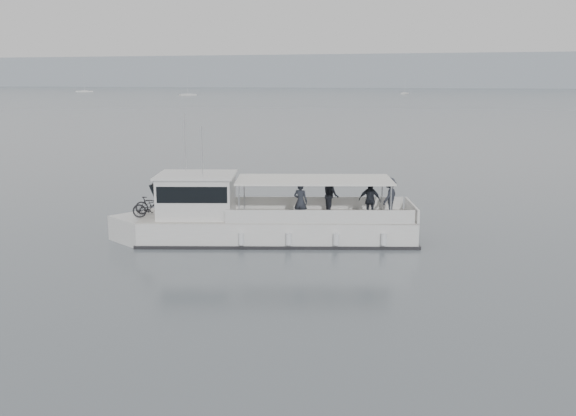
# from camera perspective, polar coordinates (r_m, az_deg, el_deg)

# --- Properties ---
(ground) EXTENTS (1400.00, 1400.00, 0.00)m
(ground) POSITION_cam_1_polar(r_m,az_deg,el_deg) (30.10, -5.42, -3.22)
(ground) COLOR #51595F
(ground) RESTS_ON ground
(headland) EXTENTS (1400.00, 90.00, 28.00)m
(headland) POSITION_cam_1_polar(r_m,az_deg,el_deg) (587.20, 15.40, 11.64)
(headland) COLOR #939EA8
(headland) RESTS_ON ground
(tour_boat) EXTENTS (14.57, 6.88, 6.13)m
(tour_boat) POSITION_cam_1_polar(r_m,az_deg,el_deg) (30.55, -3.30, -1.03)
(tour_boat) COLOR silver
(tour_boat) RESTS_ON ground
(moored_fleet) EXTENTS (342.94, 276.33, 11.28)m
(moored_fleet) POSITION_cam_1_polar(r_m,az_deg,el_deg) (234.01, -6.22, 9.58)
(moored_fleet) COLOR silver
(moored_fleet) RESTS_ON ground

